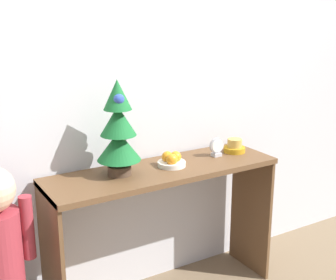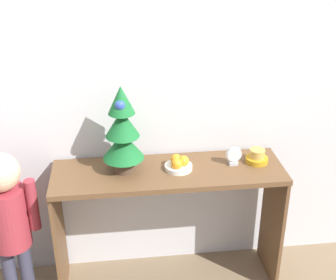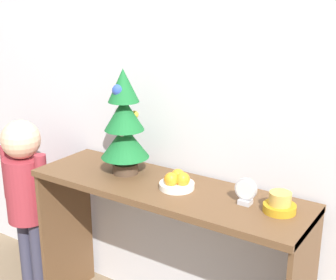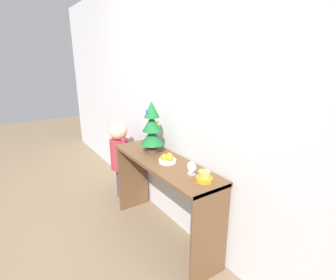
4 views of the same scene
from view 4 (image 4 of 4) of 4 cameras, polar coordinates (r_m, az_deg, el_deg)
The scene contains 8 objects.
ground_plane at distance 2.65m, azimuth -4.71°, elevation -21.34°, with size 12.00×12.00×0.00m, color #7A664C.
back_wall at distance 2.33m, azimuth 3.97°, elevation 7.39°, with size 7.00×0.05×2.50m, color silver.
console_table at distance 2.40m, azimuth -0.96°, elevation -8.39°, with size 1.29×0.39×0.79m.
mini_tree at distance 2.47m, azimuth -3.51°, elevation 2.63°, with size 0.22×0.22×0.49m.
fruit_bowl at distance 2.28m, azimuth -0.08°, elevation -4.15°, with size 0.15×0.15×0.08m.
singing_bowl at distance 1.96m, azimuth 7.89°, elevation -8.02°, with size 0.13×0.13×0.08m.
desk_clock at distance 2.04m, azimuth 5.13°, elevation -6.18°, with size 0.09×0.04×0.11m.
child_figure at distance 3.11m, azimuth -10.49°, elevation -2.52°, with size 0.34×0.22×0.96m.
Camera 4 is at (1.82, -0.96, 1.66)m, focal length 28.00 mm.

